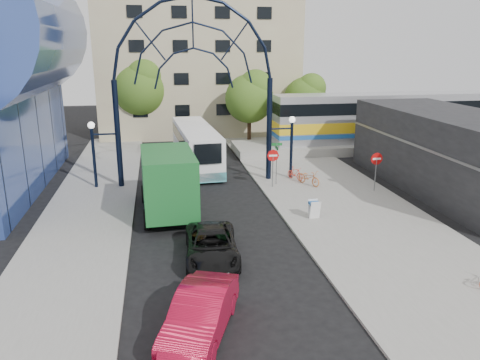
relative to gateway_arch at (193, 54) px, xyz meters
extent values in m
plane|color=black|center=(0.00, -14.00, -8.56)|extent=(120.00, 120.00, 0.00)
cube|color=gray|center=(8.00, -10.00, -8.50)|extent=(8.00, 56.00, 0.12)
cube|color=gray|center=(-6.50, -8.00, -8.50)|extent=(5.00, 50.00, 0.12)
cylinder|color=black|center=(-5.00, 0.00, -5.06)|extent=(0.36, 0.36, 7.00)
cylinder|color=black|center=(5.00, 0.00, -5.06)|extent=(0.36, 0.36, 7.00)
cylinder|color=black|center=(-6.60, 0.00, -6.56)|extent=(0.20, 0.20, 4.00)
cylinder|color=black|center=(6.60, 0.00, -6.56)|extent=(0.20, 0.20, 4.00)
sphere|color=white|center=(-6.60, 0.00, -4.36)|extent=(0.44, 0.44, 0.44)
sphere|color=white|center=(6.60, 0.00, -4.36)|extent=(0.44, 0.44, 0.44)
cylinder|color=slate|center=(4.80, -2.00, -7.34)|extent=(0.06, 0.06, 2.20)
cylinder|color=red|center=(4.80, -2.00, -6.34)|extent=(0.80, 0.04, 0.80)
cube|color=white|center=(4.80, -2.03, -6.34)|extent=(0.55, 0.02, 0.12)
cylinder|color=slate|center=(11.00, -4.00, -7.34)|extent=(0.06, 0.06, 2.20)
cylinder|color=red|center=(11.00, -4.00, -6.34)|extent=(0.76, 0.04, 0.76)
cube|color=white|center=(11.00, -4.03, -6.34)|extent=(0.55, 0.02, 0.12)
cylinder|color=slate|center=(5.20, -1.40, -7.04)|extent=(0.05, 0.05, 2.80)
cube|color=#146626|center=(5.20, -1.40, -5.74)|extent=(0.70, 0.03, 0.18)
cube|color=#146626|center=(5.20, -1.40, -5.99)|extent=(0.03, 0.70, 0.18)
cube|color=white|center=(5.60, -8.20, -7.94)|extent=(0.55, 0.26, 0.99)
cube|color=white|center=(5.60, -7.85, -7.94)|extent=(0.55, 0.26, 0.99)
cube|color=#1E59A5|center=(5.60, -8.02, -7.61)|extent=(0.55, 0.42, 0.14)
cube|color=black|center=(16.00, -4.00, -6.06)|extent=(6.00, 16.00, 5.00)
cube|color=tan|center=(2.00, 21.00, -1.56)|extent=(20.00, 12.00, 14.00)
cube|color=gray|center=(20.00, 8.00, -8.16)|extent=(32.00, 5.00, 0.80)
cube|color=#B7B7BC|center=(20.00, 8.00, -5.66)|extent=(25.00, 3.00, 4.20)
cube|color=gold|center=(20.00, 8.00, -6.26)|extent=(25.10, 3.05, 0.90)
cube|color=black|center=(20.00, 8.00, -4.66)|extent=(25.05, 3.05, 1.00)
cube|color=#1E59A5|center=(20.00, 8.00, -6.96)|extent=(25.10, 3.05, 0.35)
cylinder|color=#382314|center=(6.00, 12.00, -7.30)|extent=(0.36, 0.36, 2.52)
sphere|color=#38641A|center=(6.00, 12.00, -4.22)|extent=(4.48, 4.48, 4.48)
sphere|color=#38641A|center=(6.50, 11.70, -3.10)|extent=(3.08, 3.08, 3.08)
cylinder|color=#382314|center=(-4.00, 16.00, -7.12)|extent=(0.36, 0.36, 2.88)
sphere|color=#38641A|center=(-4.00, 16.00, -3.60)|extent=(5.12, 5.12, 5.12)
sphere|color=#38641A|center=(-3.50, 15.70, -2.32)|extent=(3.52, 3.52, 3.52)
cylinder|color=#382314|center=(12.00, 14.00, -7.39)|extent=(0.36, 0.36, 2.34)
sphere|color=#38641A|center=(12.00, 14.00, -4.53)|extent=(4.16, 4.16, 4.16)
sphere|color=#38641A|center=(12.50, 13.70, -3.49)|extent=(2.86, 2.86, 2.86)
cube|color=white|center=(0.40, 4.87, -6.88)|extent=(3.08, 11.16, 2.78)
cube|color=#58BAC4|center=(0.40, 4.87, -8.03)|extent=(3.11, 11.16, 0.67)
cube|color=black|center=(0.40, 4.87, -6.30)|extent=(3.12, 10.94, 0.86)
cube|color=black|center=(0.73, -0.71, -6.35)|extent=(1.82, 0.24, 1.34)
cube|color=black|center=(0.09, 10.33, -7.02)|extent=(2.31, 0.31, 1.54)
cylinder|color=black|center=(-0.99, 8.21, -8.10)|extent=(0.32, 0.94, 0.92)
cylinder|color=black|center=(1.40, 8.35, -8.10)|extent=(0.32, 0.94, 0.92)
cylinder|color=black|center=(-0.55, 0.72, -8.10)|extent=(0.32, 0.94, 0.92)
cylinder|color=black|center=(1.83, 0.86, -8.10)|extent=(0.32, 0.94, 0.92)
cube|color=black|center=(-2.18, -3.07, -7.33)|extent=(2.68, 2.79, 2.45)
cube|color=black|center=(-2.24, -1.73, -6.83)|extent=(2.23, 0.21, 1.11)
cube|color=#1A6429|center=(-2.03, -6.40, -6.44)|extent=(2.90, 5.24, 3.12)
cylinder|color=black|center=(-3.45, -3.46, -8.02)|extent=(0.34, 1.08, 1.07)
cylinder|color=black|center=(-0.89, -3.34, -8.02)|extent=(0.34, 1.08, 1.07)
cylinder|color=black|center=(-3.24, -7.79, -8.02)|extent=(0.34, 1.08, 1.07)
cylinder|color=black|center=(-0.69, -7.68, -8.02)|extent=(0.34, 1.08, 1.07)
imported|color=black|center=(-0.39, -11.92, -7.88)|extent=(2.56, 5.00, 1.35)
imported|color=#A40A28|center=(-1.39, -17.32, -7.79)|extent=(3.19, 4.91, 1.53)
imported|color=orange|center=(7.28, -1.99, -7.93)|extent=(1.48, 2.01, 1.01)
imported|color=#FA4932|center=(6.74, -0.64, -7.99)|extent=(1.05, 1.52, 0.89)
camera|label=1|loc=(-2.46, -30.59, 0.52)|focal=35.00mm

